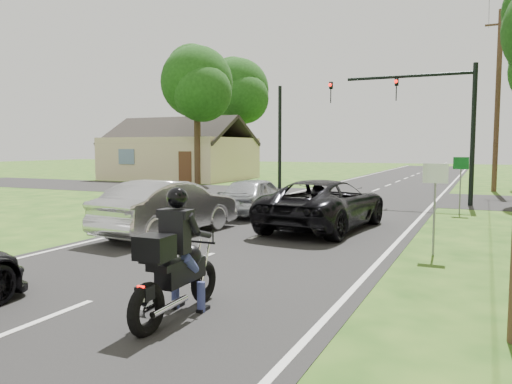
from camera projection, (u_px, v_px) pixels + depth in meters
ground at (190, 263)px, 10.77m from camera, size 140.00×140.00×0.00m
road at (325, 210)px, 19.82m from camera, size 8.00×100.00×0.01m
cross_road at (360, 196)px, 25.25m from camera, size 60.00×7.00×0.01m
motorcycle_rider at (175, 267)px, 7.22m from camera, size 0.64×2.26×1.95m
dark_suv at (325, 204)px, 15.18m from camera, size 2.98×5.62×1.51m
silver_sedan at (169, 207)px, 14.12m from camera, size 2.10×4.85×1.55m
silver_suv at (256, 196)px, 18.36m from camera, size 1.76×4.12×1.39m
traffic_signal at (427, 109)px, 21.67m from camera, size 6.38×0.44×6.00m
signal_pole_far at (280, 138)px, 28.95m from camera, size 0.20×0.20×6.00m
utility_pole_far at (498, 100)px, 27.63m from camera, size 1.60×0.28×10.00m
sign_white at (435, 187)px, 11.37m from camera, size 0.55×0.07×2.12m
sign_green at (461, 171)px, 18.52m from camera, size 0.55×0.07×2.12m
tree_left_near at (199, 86)px, 32.97m from camera, size 5.12×4.96×9.22m
tree_left_far at (240, 93)px, 42.76m from camera, size 5.76×5.58×10.14m
house at (180, 156)px, 38.99m from camera, size 10.20×8.00×4.84m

